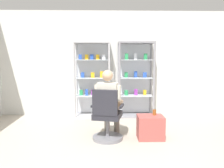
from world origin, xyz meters
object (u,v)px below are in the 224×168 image
object	(u,v)px
display_cabinet_right	(135,79)
seated_shopkeeper	(109,100)
office_chair	(107,119)
display_cabinet_left	(93,79)
storage_crate	(150,127)
tea_glass	(154,112)

from	to	relation	value
display_cabinet_right	seated_shopkeeper	distance (m)	1.75
display_cabinet_right	office_chair	distance (m)	1.97
display_cabinet_left	display_cabinet_right	bearing A→B (deg)	0.04
office_chair	seated_shopkeeper	distance (m)	0.36
display_cabinet_left	seated_shopkeeper	xyz separation A→B (m)	(0.40, -1.58, -0.25)
seated_shopkeeper	storage_crate	distance (m)	0.92
seated_shopkeeper	storage_crate	world-z (taller)	seated_shopkeeper
office_chair	seated_shopkeeper	bearing A→B (deg)	77.15
display_cabinet_left	office_chair	size ratio (longest dim) A/B	1.98
display_cabinet_right	storage_crate	distance (m)	1.83
display_cabinet_right	display_cabinet_left	bearing A→B (deg)	-179.96
display_cabinet_right	storage_crate	size ratio (longest dim) A/B	3.97
display_cabinet_left	seated_shopkeeper	distance (m)	1.65
display_cabinet_right	seated_shopkeeper	xyz separation A→B (m)	(-0.70, -1.58, -0.25)
display_cabinet_left	office_chair	xyz separation A→B (m)	(0.36, -1.74, -0.57)
display_cabinet_left	display_cabinet_right	distance (m)	1.10
office_chair	storage_crate	xyz separation A→B (m)	(0.81, 0.07, -0.18)
display_cabinet_left	storage_crate	size ratio (longest dim) A/B	3.97
office_chair	seated_shopkeeper	world-z (taller)	seated_shopkeeper
display_cabinet_left	display_cabinet_right	world-z (taller)	same
seated_shopkeeper	storage_crate	bearing A→B (deg)	-6.67
tea_glass	display_cabinet_right	bearing A→B (deg)	95.49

